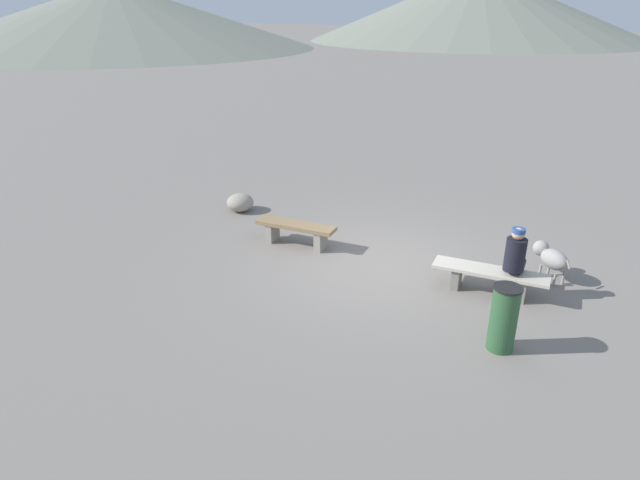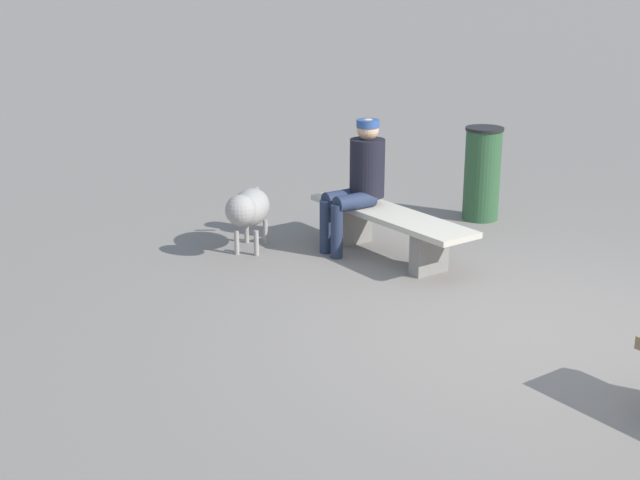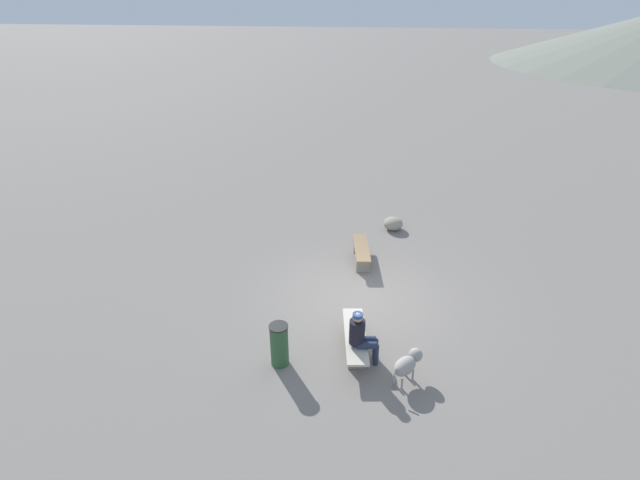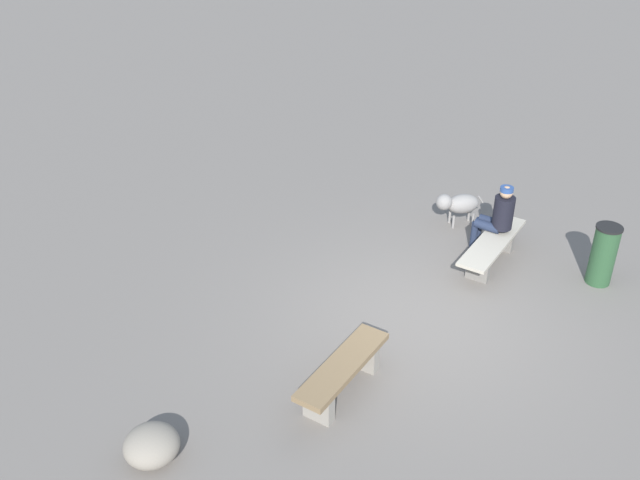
{
  "view_description": "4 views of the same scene",
  "coord_description": "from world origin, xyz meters",
  "px_view_note": "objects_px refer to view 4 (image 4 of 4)",
  "views": [
    {
      "loc": [
        3.92,
        -8.21,
        4.43
      ],
      "look_at": [
        -0.46,
        -1.37,
        0.9
      ],
      "focal_mm": 30.61,
      "sensor_mm": 36.0,
      "label": 1
    },
    {
      "loc": [
        -4.36,
        4.03,
        2.53
      ],
      "look_at": [
        0.35,
        1.58,
        0.84
      ],
      "focal_mm": 48.55,
      "sensor_mm": 36.0,
      "label": 2
    },
    {
      "loc": [
        9.87,
        0.39,
        6.82
      ],
      "look_at": [
        -1.6,
        -1.24,
        0.73
      ],
      "focal_mm": 26.47,
      "sensor_mm": 36.0,
      "label": 3
    },
    {
      "loc": [
        -7.0,
        -4.22,
        6.1
      ],
      "look_at": [
        -0.21,
        1.71,
        0.74
      ],
      "focal_mm": 39.94,
      "sensor_mm": 36.0,
      "label": 4
    }
  ],
  "objects_px": {
    "trash_bin": "(603,255)",
    "boulder": "(152,445)",
    "bench_right": "(492,247)",
    "bench_left": "(343,372)",
    "dog": "(458,204)",
    "seated_person": "(497,215)"
  },
  "relations": [
    {
      "from": "trash_bin",
      "to": "boulder",
      "type": "distance_m",
      "value": 7.02
    },
    {
      "from": "bench_right",
      "to": "boulder",
      "type": "height_order",
      "value": "bench_right"
    },
    {
      "from": "bench_left",
      "to": "boulder",
      "type": "distance_m",
      "value": 2.38
    },
    {
      "from": "bench_left",
      "to": "trash_bin",
      "type": "height_order",
      "value": "trash_bin"
    },
    {
      "from": "bench_left",
      "to": "trash_bin",
      "type": "bearing_deg",
      "value": -25.63
    },
    {
      "from": "dog",
      "to": "bench_right",
      "type": "bearing_deg",
      "value": 93.3
    },
    {
      "from": "trash_bin",
      "to": "boulder",
      "type": "height_order",
      "value": "trash_bin"
    },
    {
      "from": "dog",
      "to": "trash_bin",
      "type": "relative_size",
      "value": 0.76
    },
    {
      "from": "bench_left",
      "to": "seated_person",
      "type": "height_order",
      "value": "seated_person"
    },
    {
      "from": "boulder",
      "to": "trash_bin",
      "type": "bearing_deg",
      "value": -18.99
    },
    {
      "from": "seated_person",
      "to": "trash_bin",
      "type": "relative_size",
      "value": 1.26
    },
    {
      "from": "dog",
      "to": "boulder",
      "type": "height_order",
      "value": "dog"
    },
    {
      "from": "bench_left",
      "to": "trash_bin",
      "type": "xyz_separation_m",
      "value": [
        4.43,
        -1.39,
        0.17
      ]
    },
    {
      "from": "bench_right",
      "to": "trash_bin",
      "type": "xyz_separation_m",
      "value": [
        0.62,
        -1.5,
        0.18
      ]
    },
    {
      "from": "trash_bin",
      "to": "bench_right",
      "type": "bearing_deg",
      "value": 112.49
    },
    {
      "from": "bench_left",
      "to": "boulder",
      "type": "bearing_deg",
      "value": 149.67
    },
    {
      "from": "bench_left",
      "to": "bench_right",
      "type": "bearing_deg",
      "value": -6.58
    },
    {
      "from": "trash_bin",
      "to": "boulder",
      "type": "xyz_separation_m",
      "value": [
        -6.63,
        2.28,
        -0.28
      ]
    },
    {
      "from": "dog",
      "to": "trash_bin",
      "type": "xyz_separation_m",
      "value": [
        -0.11,
        -2.57,
        0.07
      ]
    },
    {
      "from": "bench_left",
      "to": "seated_person",
      "type": "distance_m",
      "value": 4.16
    },
    {
      "from": "bench_right",
      "to": "seated_person",
      "type": "xyz_separation_m",
      "value": [
        0.33,
        0.14,
        0.39
      ]
    },
    {
      "from": "seated_person",
      "to": "bench_left",
      "type": "bearing_deg",
      "value": 176.49
    }
  ]
}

